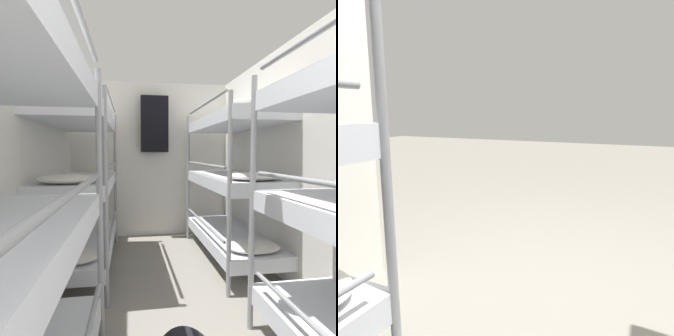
# 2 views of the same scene
# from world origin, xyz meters

# --- Properties ---
(wall_right) EXTENTS (0.06, 4.91, 2.55)m
(wall_right) POSITION_xyz_m (1.32, 2.40, 1.27)
(wall_right) COLOR silver
(wall_right) RESTS_ON ground_plane
(wall_back) EXTENTS (2.70, 0.06, 2.55)m
(wall_back) POSITION_xyz_m (0.00, 4.82, 1.27)
(wall_back) COLOR silver
(wall_back) RESTS_ON ground_plane
(bunk_stack_left_far) EXTENTS (0.74, 1.78, 2.00)m
(bunk_stack_left_far) POSITION_xyz_m (-0.92, 3.57, 1.04)
(bunk_stack_left_far) COLOR gray
(bunk_stack_left_far) RESTS_ON ground_plane
(bunk_stack_right_far) EXTENTS (0.74, 1.78, 2.00)m
(bunk_stack_right_far) POSITION_xyz_m (0.92, 3.57, 1.04)
(bunk_stack_right_far) COLOR gray
(bunk_stack_right_far) RESTS_ON ground_plane
(hanging_coat) EXTENTS (0.44, 0.12, 0.90)m
(hanging_coat) POSITION_xyz_m (0.05, 4.67, 1.85)
(hanging_coat) COLOR black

